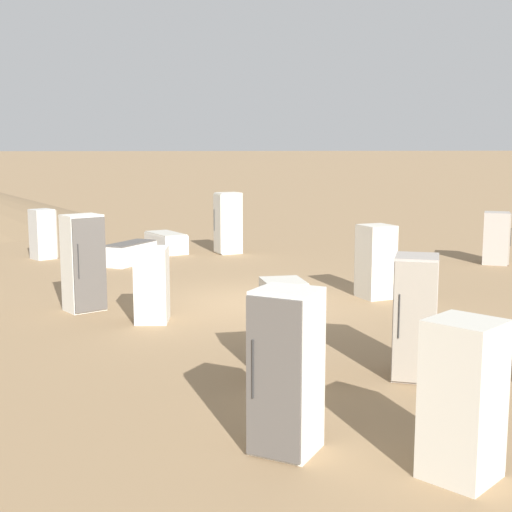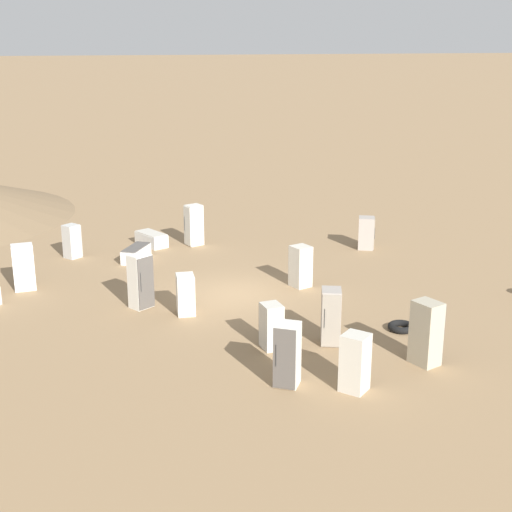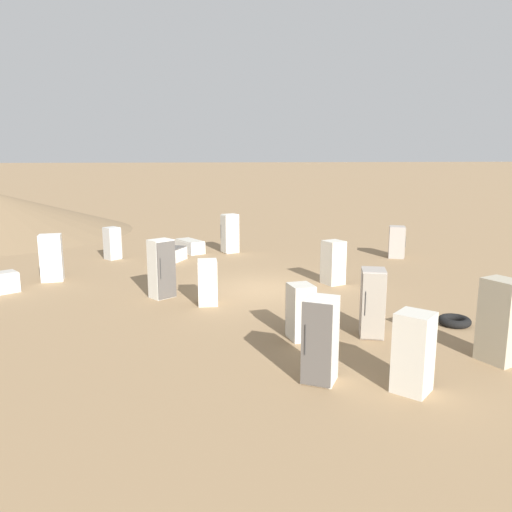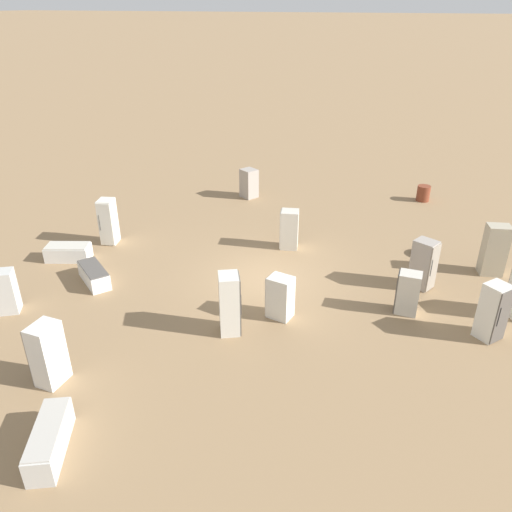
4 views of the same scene
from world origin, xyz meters
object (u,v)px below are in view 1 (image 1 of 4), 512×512
(discarded_fridge_9, at_px, (228,223))
(discarded_fridge_13, at_px, (464,399))
(discarded_fridge_12, at_px, (84,263))
(discarded_fridge_14, at_px, (166,242))
(discarded_fridge_10, at_px, (415,317))
(discarded_fridge_5, at_px, (497,238))
(discarded_fridge_11, at_px, (375,261))
(discarded_fridge_0, at_px, (283,329))
(discarded_fridge_2, at_px, (152,284))
(discarded_fridge_7, at_px, (286,371))
(discarded_fridge_4, at_px, (43,234))
(discarded_fridge_6, at_px, (130,253))

(discarded_fridge_9, distance_m, discarded_fridge_13, 15.45)
(discarded_fridge_12, height_order, discarded_fridge_14, discarded_fridge_12)
(discarded_fridge_10, distance_m, discarded_fridge_13, 3.16)
(discarded_fridge_5, relative_size, discarded_fridge_10, 0.83)
(discarded_fridge_11, bearing_deg, discarded_fridge_14, 104.78)
(discarded_fridge_13, xyz_separation_m, discarded_fridge_14, (-2.30, 16.00, -0.51))
(discarded_fridge_10, bearing_deg, discarded_fridge_0, 14.95)
(discarded_fridge_2, distance_m, discarded_fridge_10, 5.39)
(discarded_fridge_2, bearing_deg, discarded_fridge_7, -69.67)
(discarded_fridge_5, height_order, discarded_fridge_12, discarded_fridge_12)
(discarded_fridge_10, distance_m, discarded_fridge_11, 5.47)
(discarded_fridge_7, height_order, discarded_fridge_10, discarded_fridge_7)
(discarded_fridge_0, xyz_separation_m, discarded_fridge_4, (-4.78, 11.89, 0.02))
(discarded_fridge_5, xyz_separation_m, discarded_fridge_7, (-8.44, -11.32, 0.17))
(discarded_fridge_11, distance_m, discarded_fridge_14, 8.72)
(discarded_fridge_9, bearing_deg, discarded_fridge_12, 135.79)
(discarded_fridge_2, height_order, discarded_fridge_10, discarded_fridge_10)
(discarded_fridge_9, distance_m, discarded_fridge_14, 2.07)
(discarded_fridge_4, distance_m, discarded_fridge_5, 13.10)
(discarded_fridge_6, bearing_deg, discarded_fridge_12, 116.07)
(discarded_fridge_5, xyz_separation_m, discarded_fridge_14, (-9.12, 3.79, -0.43))
(discarded_fridge_7, xyz_separation_m, discarded_fridge_13, (1.61, -0.89, -0.09))
(discarded_fridge_7, distance_m, discarded_fridge_9, 14.61)
(discarded_fridge_6, relative_size, discarded_fridge_12, 0.93)
(discarded_fridge_9, bearing_deg, discarded_fridge_10, 168.80)
(discarded_fridge_0, distance_m, discarded_fridge_5, 11.91)
(discarded_fridge_7, bearing_deg, discarded_fridge_9, -58.24)
(discarded_fridge_0, distance_m, discarded_fridge_10, 1.90)
(discarded_fridge_6, bearing_deg, discarded_fridge_10, 145.35)
(discarded_fridge_6, bearing_deg, discarded_fridge_14, -83.00)
(discarded_fridge_9, relative_size, discarded_fridge_10, 1.07)
(discarded_fridge_10, bearing_deg, discarded_fridge_2, -23.86)
(discarded_fridge_2, bearing_deg, discarded_fridge_11, 24.01)
(discarded_fridge_6, distance_m, discarded_fridge_7, 13.15)
(discarded_fridge_2, height_order, discarded_fridge_13, discarded_fridge_13)
(discarded_fridge_11, bearing_deg, discarded_fridge_7, -129.90)
(discarded_fridge_10, xyz_separation_m, discarded_fridge_11, (1.23, 5.33, -0.08))
(discarded_fridge_4, xyz_separation_m, discarded_fridge_5, (12.74, -3.03, -0.00))
(discarded_fridge_7, bearing_deg, discarded_fridge_6, -45.72)
(discarded_fridge_5, relative_size, discarded_fridge_14, 0.80)
(discarded_fridge_0, distance_m, discarded_fridge_9, 12.12)
(discarded_fridge_12, bearing_deg, discarded_fridge_0, 94.03)
(discarded_fridge_6, relative_size, discarded_fridge_14, 0.99)
(discarded_fridge_10, relative_size, discarded_fridge_13, 1.09)
(discarded_fridge_11, height_order, discarded_fridge_14, discarded_fridge_11)
(discarded_fridge_12, height_order, discarded_fridge_13, discarded_fridge_12)
(discarded_fridge_0, bearing_deg, discarded_fridge_11, 56.23)
(discarded_fridge_2, bearing_deg, discarded_fridge_14, 94.48)
(discarded_fridge_5, distance_m, discarded_fridge_9, 7.92)
(discarded_fridge_9, distance_m, discarded_fridge_11, 7.43)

